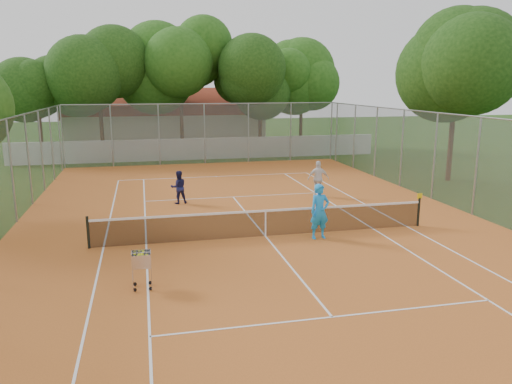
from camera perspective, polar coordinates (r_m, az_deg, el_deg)
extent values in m
plane|color=#1C3C10|center=(17.65, 1.09, -5.14)|extent=(120.00, 120.00, 0.00)
cube|color=#C06425|center=(17.64, 1.09, -5.11)|extent=(18.00, 34.00, 0.02)
cube|color=white|center=(17.64, 1.09, -5.07)|extent=(10.98, 23.78, 0.01)
cube|color=black|center=(17.50, 1.09, -3.55)|extent=(11.88, 0.10, 0.98)
cube|color=slate|center=(17.16, 1.11, 1.25)|extent=(18.00, 34.00, 4.00)
cube|color=silver|center=(35.86, -6.24, 4.93)|extent=(26.00, 0.30, 1.50)
cube|color=beige|center=(45.49, -10.31, 8.18)|extent=(16.40, 9.00, 4.40)
cube|color=#15360D|center=(38.56, -6.93, 11.75)|extent=(29.00, 19.00, 10.00)
imported|color=#1A8BE2|center=(17.31, 7.29, -2.22)|extent=(0.74, 0.53, 1.92)
imported|color=#171A46|center=(22.51, -8.84, 0.54)|extent=(0.80, 0.66, 1.48)
imported|color=white|center=(23.85, 7.14, 1.52)|extent=(1.07, 0.63, 1.70)
cube|color=silver|center=(13.47, -12.92, -8.56)|extent=(0.58, 0.58, 1.08)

